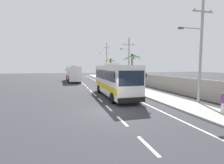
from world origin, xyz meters
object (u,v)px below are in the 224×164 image
coach_bus_far_lane (73,73)px  utility_pole_mid (129,60)px  coach_bus_foreground (115,79)px  palm_second (132,62)px  pedestrian_near_kerb (223,102)px  palm_nearest (111,65)px  utility_pole_far (107,60)px  utility_pole_nearest (200,49)px  pedestrian_midwalk (122,79)px  motorcycle_beside_bus (111,83)px

coach_bus_far_lane → utility_pole_mid: bearing=-43.2°
coach_bus_foreground → palm_second: bearing=60.6°
coach_bus_foreground → pedestrian_near_kerb: 10.95m
palm_nearest → utility_pole_far: bearing=96.8°
utility_pole_nearest → pedestrian_near_kerb: bearing=-106.7°
pedestrian_near_kerb → pedestrian_midwalk: (-0.03, 22.11, 0.12)m
coach_bus_far_lane → pedestrian_midwalk: bearing=-44.7°
coach_bus_foreground → coach_bus_far_lane: size_ratio=0.90×
coach_bus_foreground → utility_pole_far: bearing=78.2°
utility_pole_mid → palm_second: bearing=50.6°
utility_pole_far → palm_second: size_ratio=1.70×
motorcycle_beside_bus → coach_bus_foreground: bearing=-103.0°
utility_pole_nearest → utility_pole_mid: 18.00m
utility_pole_mid → palm_second: 2.29m
utility_pole_mid → utility_pole_far: bearing=90.2°
pedestrian_near_kerb → palm_nearest: size_ratio=0.28×
coach_bus_far_lane → palm_second: 14.17m
utility_pole_mid → palm_second: size_ratio=1.46×
utility_pole_nearest → palm_nearest: bearing=89.5°
utility_pole_far → coach_bus_far_lane: bearing=-140.0°
coach_bus_foreground → palm_nearest: size_ratio=1.86×
utility_pole_far → palm_second: (1.49, -16.26, -1.10)m
coach_bus_far_lane → pedestrian_midwalk: 12.81m
utility_pole_far → palm_second: bearing=-84.8°
pedestrian_midwalk → utility_pole_mid: bearing=-30.5°
pedestrian_midwalk → palm_nearest: size_ratio=0.31×
utility_pole_nearest → coach_bus_foreground: bearing=137.0°
coach_bus_far_lane → utility_pole_mid: (10.15, -9.53, 2.83)m
pedestrian_near_kerb → utility_pole_nearest: bearing=77.7°
pedestrian_near_kerb → palm_second: size_ratio=0.26×
motorcycle_beside_bus → pedestrian_midwalk: size_ratio=1.10×
pedestrian_midwalk → palm_second: 4.31m
motorcycle_beside_bus → palm_nearest: size_ratio=0.34×
palm_nearest → pedestrian_midwalk: bearing=-95.7°
palm_second → pedestrian_midwalk: bearing=-154.4°
motorcycle_beside_bus → utility_pole_far: utility_pole_far is taller
coach_bus_foreground → coach_bus_far_lane: 21.92m
coach_bus_foreground → pedestrian_near_kerb: (5.32, -9.52, -1.06)m
motorcycle_beside_bus → pedestrian_midwalk: bearing=46.4°
coach_bus_foreground → pedestrian_midwalk: 13.69m
coach_bus_foreground → utility_pole_far: utility_pole_far is taller
coach_bus_foreground → utility_pole_nearest: bearing=-43.0°
utility_pole_mid → palm_second: (1.43, 1.74, -0.40)m
palm_nearest → coach_bus_far_lane: bearing=-153.9°
coach_bus_foreground → utility_pole_mid: bearing=62.2°
utility_pole_mid → palm_nearest: bearing=88.7°
motorcycle_beside_bus → pedestrian_near_kerb: pedestrian_near_kerb is taller
pedestrian_near_kerb → palm_second: (2.47, 23.31, 3.41)m
coach_bus_foreground → utility_pole_mid: size_ratio=1.20×
pedestrian_midwalk → palm_second: bearing=22.2°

